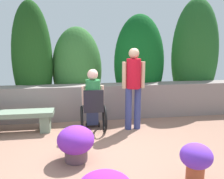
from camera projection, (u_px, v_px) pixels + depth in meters
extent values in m
plane|color=#8E6755|center=(102.00, 153.00, 4.17)|extent=(11.34, 11.34, 0.00)
cube|color=gray|center=(93.00, 102.00, 5.99)|extent=(7.54, 0.46, 0.83)
ellipsoid|color=#1B4617|center=(32.00, 60.00, 6.03)|extent=(0.98, 0.69, 2.85)
ellipsoid|color=#31672D|center=(77.00, 70.00, 6.48)|extent=(1.30, 0.91, 2.25)
ellipsoid|color=#0E511B|center=(139.00, 63.00, 6.53)|extent=(1.35, 0.95, 2.57)
ellipsoid|color=#215823|center=(195.00, 54.00, 6.79)|extent=(1.33, 0.93, 3.02)
cube|color=slate|center=(46.00, 123.00, 5.17)|extent=(0.20, 0.34, 0.35)
cube|color=slate|center=(12.00, 114.00, 5.03)|extent=(1.67, 0.40, 0.10)
cube|color=black|center=(93.00, 109.00, 5.06)|extent=(0.40, 0.40, 0.06)
cube|color=black|center=(94.00, 100.00, 4.84)|extent=(0.40, 0.04, 0.40)
cube|color=black|center=(92.00, 122.00, 5.45)|extent=(0.28, 0.12, 0.03)
torus|color=black|center=(82.00, 119.00, 5.07)|extent=(0.05, 0.56, 0.56)
torus|color=black|center=(105.00, 118.00, 5.14)|extent=(0.05, 0.56, 0.56)
cylinder|color=black|center=(86.00, 125.00, 5.38)|extent=(0.03, 0.10, 0.10)
cylinder|color=black|center=(99.00, 125.00, 5.42)|extent=(0.03, 0.10, 0.10)
cube|color=#3B466E|center=(93.00, 102.00, 5.14)|extent=(0.30, 0.40, 0.16)
cube|color=#3B466E|center=(92.00, 115.00, 5.40)|extent=(0.26, 0.14, 0.43)
cylinder|color=#29783E|center=(93.00, 92.00, 4.97)|extent=(0.30, 0.30, 0.50)
cylinder|color=beige|center=(84.00, 95.00, 5.02)|extent=(0.08, 0.08, 0.40)
cylinder|color=beige|center=(102.00, 95.00, 5.07)|extent=(0.08, 0.08, 0.40)
sphere|color=beige|center=(93.00, 74.00, 4.90)|extent=(0.22, 0.22, 0.22)
cylinder|color=navy|center=(128.00, 109.00, 5.22)|extent=(0.14, 0.14, 0.90)
cylinder|color=navy|center=(137.00, 108.00, 5.25)|extent=(0.14, 0.14, 0.90)
cylinder|color=red|center=(134.00, 74.00, 5.08)|extent=(0.30, 0.30, 0.62)
cylinder|color=tan|center=(124.00, 75.00, 5.06)|extent=(0.09, 0.09, 0.56)
cylinder|color=tan|center=(143.00, 75.00, 5.12)|extent=(0.09, 0.09, 0.56)
sphere|color=tan|center=(134.00, 53.00, 5.00)|extent=(0.22, 0.22, 0.22)
cylinder|color=#5F4551|center=(76.00, 154.00, 3.90)|extent=(0.36, 0.36, 0.23)
ellipsoid|color=#164D18|center=(76.00, 144.00, 3.87)|extent=(0.40, 0.40, 0.15)
ellipsoid|color=purple|center=(76.00, 140.00, 3.85)|extent=(0.59, 0.59, 0.44)
cylinder|color=#A94C2D|center=(195.00, 173.00, 3.24)|extent=(0.24, 0.24, 0.32)
ellipsoid|color=#236B14|center=(196.00, 159.00, 3.20)|extent=(0.26, 0.26, 0.11)
ellipsoid|color=#6932C5|center=(196.00, 156.00, 3.19)|extent=(0.43, 0.43, 0.33)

